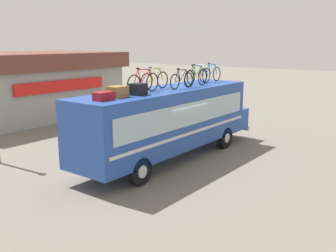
% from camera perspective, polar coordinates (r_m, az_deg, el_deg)
% --- Properties ---
extents(ground_plane, '(120.00, 120.00, 0.00)m').
position_cam_1_polar(ground_plane, '(16.70, -0.11, -5.09)').
color(ground_plane, slate).
extents(bus, '(10.56, 2.37, 3.10)m').
position_cam_1_polar(bus, '(16.40, 0.29, 1.10)').
color(bus, '#23479E').
rests_on(bus, ground).
extents(luggage_bag_1, '(0.67, 0.41, 0.28)m').
position_cam_1_polar(luggage_bag_1, '(13.02, -9.56, 4.41)').
color(luggage_bag_1, maroon).
rests_on(luggage_bag_1, bus).
extents(luggage_bag_2, '(0.64, 0.55, 0.39)m').
position_cam_1_polar(luggage_bag_2, '(13.67, -7.55, 5.08)').
color(luggage_bag_2, olive).
rests_on(luggage_bag_2, bus).
extents(luggage_bag_3, '(0.54, 0.47, 0.43)m').
position_cam_1_polar(luggage_bag_3, '(14.16, -4.44, 5.48)').
color(luggage_bag_3, black).
rests_on(luggage_bag_3, bus).
extents(rooftop_bicycle_1, '(1.82, 0.44, 0.97)m').
position_cam_1_polar(rooftop_bicycle_1, '(14.84, -3.70, 6.52)').
color(rooftop_bicycle_1, black).
rests_on(rooftop_bicycle_1, bus).
extents(rooftop_bicycle_2, '(1.76, 0.44, 0.94)m').
position_cam_1_polar(rooftop_bicycle_2, '(15.84, -2.00, 6.86)').
color(rooftop_bicycle_2, black).
rests_on(rooftop_bicycle_2, bus).
extents(rooftop_bicycle_3, '(1.63, 0.44, 0.86)m').
position_cam_1_polar(rooftop_bicycle_3, '(16.17, 2.06, 6.87)').
color(rooftop_bicycle_3, black).
rests_on(rooftop_bicycle_3, bus).
extents(rooftop_bicycle_4, '(1.78, 0.44, 0.97)m').
position_cam_1_polar(rooftop_bicycle_4, '(17.10, 4.18, 7.28)').
color(rooftop_bicycle_4, black).
rests_on(rooftop_bicycle_4, bus).
extents(rooftop_bicycle_5, '(1.78, 0.44, 0.92)m').
position_cam_1_polar(rooftop_bicycle_5, '(18.29, 4.37, 7.54)').
color(rooftop_bicycle_5, black).
rests_on(rooftop_bicycle_5, bus).
extents(rooftop_bicycle_6, '(1.70, 0.44, 0.94)m').
position_cam_1_polar(rooftop_bicycle_6, '(19.06, 6.51, 7.72)').
color(rooftop_bicycle_6, black).
rests_on(rooftop_bicycle_6, bus).
extents(roadside_building, '(11.87, 8.49, 4.33)m').
position_cam_1_polar(roadside_building, '(28.20, -20.50, 5.91)').
color(roadside_building, '#9E9E99').
rests_on(roadside_building, ground).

